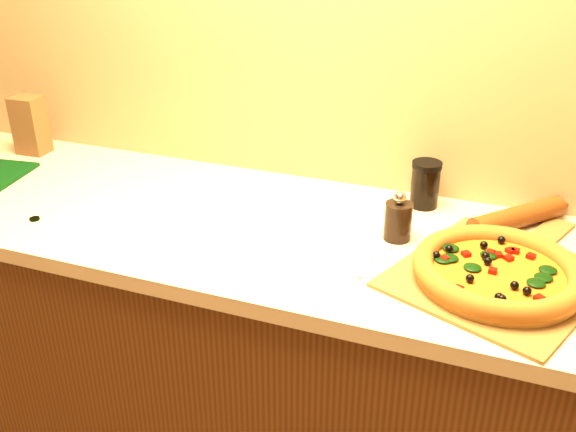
{
  "coord_description": "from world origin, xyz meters",
  "views": [
    {
      "loc": [
        0.49,
        0.08,
        1.65
      ],
      "look_at": [
        -0.0,
        1.38,
        0.96
      ],
      "focal_mm": 40.0,
      "sensor_mm": 36.0,
      "label": 1
    }
  ],
  "objects_px": {
    "pizza": "(498,271)",
    "dark_jar": "(425,184)",
    "pizza_peel": "(501,275)",
    "pepper_grinder": "(398,220)",
    "rolling_pin": "(517,217)"
  },
  "relations": [
    {
      "from": "pizza",
      "to": "dark_jar",
      "type": "bearing_deg",
      "value": 122.91
    },
    {
      "from": "pizza_peel",
      "to": "dark_jar",
      "type": "bearing_deg",
      "value": 148.52
    },
    {
      "from": "pizza",
      "to": "pepper_grinder",
      "type": "bearing_deg",
      "value": 152.53
    },
    {
      "from": "pepper_grinder",
      "to": "rolling_pin",
      "type": "bearing_deg",
      "value": 31.69
    },
    {
      "from": "pizza",
      "to": "rolling_pin",
      "type": "distance_m",
      "value": 0.29
    },
    {
      "from": "pizza_peel",
      "to": "rolling_pin",
      "type": "xyz_separation_m",
      "value": [
        0.02,
        0.26,
        0.02
      ]
    },
    {
      "from": "pepper_grinder",
      "to": "dark_jar",
      "type": "bearing_deg",
      "value": 82.5
    },
    {
      "from": "rolling_pin",
      "to": "dark_jar",
      "type": "xyz_separation_m",
      "value": [
        -0.24,
        0.04,
        0.04
      ]
    },
    {
      "from": "pizza_peel",
      "to": "pizza",
      "type": "xyz_separation_m",
      "value": [
        -0.01,
        -0.04,
        0.03
      ]
    },
    {
      "from": "pizza",
      "to": "pepper_grinder",
      "type": "relative_size",
      "value": 2.9
    },
    {
      "from": "dark_jar",
      "to": "pizza_peel",
      "type": "bearing_deg",
      "value": -53.24
    },
    {
      "from": "pizza_peel",
      "to": "pepper_grinder",
      "type": "relative_size",
      "value": 4.97
    },
    {
      "from": "pizza_peel",
      "to": "pepper_grinder",
      "type": "bearing_deg",
      "value": -178.16
    },
    {
      "from": "pizza_peel",
      "to": "pizza",
      "type": "bearing_deg",
      "value": -78.3
    },
    {
      "from": "dark_jar",
      "to": "rolling_pin",
      "type": "bearing_deg",
      "value": -9.99
    }
  ]
}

